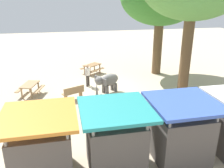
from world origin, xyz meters
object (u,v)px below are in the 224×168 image
at_px(wooden_bench, 73,92).
at_px(market_stall_blue, 180,133).
at_px(person_handler, 88,74).
at_px(picnic_table_far, 92,67).
at_px(elephant, 107,81).
at_px(picnic_table_near, 30,87).
at_px(market_stall_orange, 42,150).
at_px(market_stall_teal, 115,141).

height_order(wooden_bench, market_stall_blue, market_stall_blue).
relative_size(person_handler, picnic_table_far, 0.77).
height_order(elephant, picnic_table_far, elephant).
xyz_separation_m(picnic_table_near, market_stall_orange, (-1.35, 8.06, 0.55)).
distance_m(wooden_bench, market_stall_teal, 6.88).
distance_m(market_stall_blue, market_stall_orange, 5.20).
xyz_separation_m(person_handler, picnic_table_far, (-0.71, -2.96, -0.36)).
xyz_separation_m(wooden_bench, picnic_table_near, (2.76, -1.32, 0.12)).
bearing_deg(market_stall_orange, person_handler, -105.93).
bearing_deg(picnic_table_far, picnic_table_near, -178.61).
bearing_deg(picnic_table_near, market_stall_orange, 26.46).
distance_m(elephant, wooden_bench, 2.44).
height_order(wooden_bench, market_stall_orange, market_stall_orange).
bearing_deg(elephant, wooden_bench, -10.48).
height_order(wooden_bench, market_stall_teal, market_stall_teal).
distance_m(picnic_table_far, market_stall_blue, 12.10).
bearing_deg(elephant, market_stall_teal, 53.92).
bearing_deg(elephant, picnic_table_far, -111.75).
height_order(elephant, picnic_table_near, elephant).
bearing_deg(market_stall_blue, market_stall_teal, 0.00).
height_order(picnic_table_near, picnic_table_far, same).
distance_m(person_handler, picnic_table_near, 4.03).
distance_m(market_stall_blue, market_stall_teal, 2.60).
bearing_deg(picnic_table_far, wooden_bench, -148.29).
xyz_separation_m(picnic_table_far, market_stall_orange, (3.27, 11.93, 0.55)).
xyz_separation_m(market_stall_blue, market_stall_teal, (2.60, 0.00, 0.00)).
bearing_deg(market_stall_orange, picnic_table_far, -105.32).
xyz_separation_m(person_handler, market_stall_blue, (-2.64, 8.97, 0.19)).
height_order(person_handler, market_stall_blue, market_stall_blue).
bearing_deg(market_stall_teal, wooden_bench, -80.00).
distance_m(elephant, person_handler, 1.92).
distance_m(picnic_table_near, market_stall_orange, 8.19).
distance_m(market_stall_teal, market_stall_orange, 2.60).
height_order(person_handler, wooden_bench, person_handler).
bearing_deg(wooden_bench, market_stall_orange, -126.15).
bearing_deg(person_handler, picnic_table_near, -119.91).
height_order(elephant, market_stall_orange, market_stall_orange).
bearing_deg(elephant, picnic_table_near, -34.37).
height_order(elephant, market_stall_blue, market_stall_blue).
distance_m(wooden_bench, market_stall_orange, 6.92).
relative_size(picnic_table_near, market_stall_orange, 0.74).
distance_m(person_handler, wooden_bench, 2.55).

